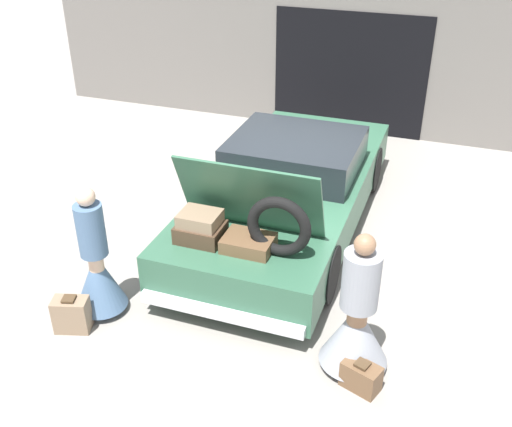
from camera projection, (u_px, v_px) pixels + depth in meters
name	position (u px, v px, depth m)	size (l,w,h in m)	color
ground_plane	(287.00, 225.00, 8.38)	(40.00, 40.00, 0.00)	gray
garage_wall_back	(351.00, 57.00, 10.77)	(12.00, 0.14, 2.80)	slate
car	(288.00, 190.00, 8.10)	(1.98, 4.84, 1.66)	#336047
person_left	(97.00, 269.00, 6.50)	(0.57, 0.57, 1.55)	beige
person_right	(356.00, 323.00, 5.75)	(0.68, 0.68, 1.53)	#997051
suitcase_beside_left_person	(72.00, 314.00, 6.39)	(0.42, 0.32, 0.42)	#8C7259
suitcase_beside_right_person	(361.00, 376.00, 5.68)	(0.41, 0.32, 0.32)	brown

